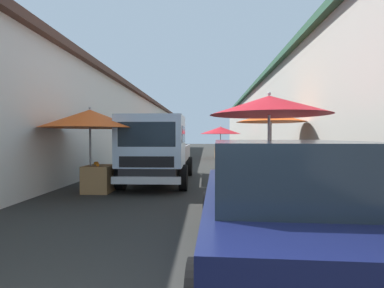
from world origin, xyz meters
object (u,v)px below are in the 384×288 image
at_px(fruit_stall_near_right, 267,120).
at_px(vendor_by_crates, 161,147).
at_px(delivery_truck, 156,152).
at_px(fruit_stall_near_left, 272,130).
at_px(fruit_stall_mid_lane, 220,133).
at_px(fruit_stall_far_right, 91,126).
at_px(hatchback_car, 282,203).
at_px(fruit_stall_far_left, 159,132).

xyz_separation_m(fruit_stall_near_right, vendor_by_crates, (11.04, 3.92, -0.94)).
bearing_deg(delivery_truck, vendor_by_crates, 7.83).
relative_size(fruit_stall_near_left, delivery_truck, 0.48).
distance_m(fruit_stall_mid_lane, delivery_truck, 11.74).
xyz_separation_m(fruit_stall_far_right, hatchback_car, (-4.30, -3.96, -1.05)).
xyz_separation_m(fruit_stall_far_left, hatchback_car, (-16.14, -4.05, -1.07)).
height_order(fruit_stall_far_right, fruit_stall_mid_lane, fruit_stall_far_right).
bearing_deg(fruit_stall_near_right, fruit_stall_far_right, 69.73).
height_order(fruit_stall_far_left, hatchback_car, fruit_stall_far_left).
bearing_deg(vendor_by_crates, fruit_stall_far_left, 12.21).
relative_size(fruit_stall_near_left, hatchback_car, 0.60).
xyz_separation_m(fruit_stall_far_left, fruit_stall_near_right, (-13.44, -4.44, 0.04)).
bearing_deg(hatchback_car, delivery_truck, 24.02).
height_order(fruit_stall_far_left, fruit_stall_near_left, fruit_stall_near_left).
bearing_deg(fruit_stall_near_left, delivery_truck, 107.25).
height_order(fruit_stall_far_right, delivery_truck, fruit_stall_far_right).
bearing_deg(fruit_stall_near_left, vendor_by_crates, 33.87).
bearing_deg(fruit_stall_mid_lane, fruit_stall_near_left, -173.22).
bearing_deg(hatchback_car, fruit_stall_far_left, 14.10).
xyz_separation_m(fruit_stall_mid_lane, delivery_truck, (-11.45, 2.48, -0.72)).
bearing_deg(fruit_stall_near_right, fruit_stall_mid_lane, 1.13).
distance_m(fruit_stall_far_left, fruit_stall_far_right, 11.84).
bearing_deg(vendor_by_crates, hatchback_car, -165.57).
relative_size(delivery_truck, vendor_by_crates, 3.12).
bearing_deg(fruit_stall_far_left, fruit_stall_near_right, -161.73).
height_order(fruit_stall_far_left, delivery_truck, fruit_stall_far_left).
bearing_deg(delivery_truck, fruit_stall_mid_lane, -12.24).
relative_size(fruit_stall_far_right, hatchback_car, 0.65).
relative_size(fruit_stall_mid_lane, fruit_stall_near_left, 1.19).
xyz_separation_m(fruit_stall_near_left, fruit_stall_near_right, (-3.80, 0.95, 0.12)).
bearing_deg(vendor_by_crates, fruit_stall_mid_lane, -49.99).
bearing_deg(fruit_stall_far_right, vendor_by_crates, -2.55).
distance_m(fruit_stall_near_left, delivery_truck, 3.94).
height_order(fruit_stall_far_right, vendor_by_crates, fruit_stall_far_right).
bearing_deg(fruit_stall_near_left, hatchback_car, 168.44).
height_order(fruit_stall_far_left, fruit_stall_far_right, fruit_stall_far_right).
distance_m(fruit_stall_mid_lane, vendor_by_crates, 4.83).
distance_m(fruit_stall_near_right, hatchback_car, 2.94).
distance_m(fruit_stall_mid_lane, hatchback_car, 16.83).
xyz_separation_m(fruit_stall_far_right, fruit_stall_mid_lane, (12.49, -4.06, -0.03)).
xyz_separation_m(fruit_stall_near_right, hatchback_car, (-2.70, 0.38, -1.11)).
height_order(fruit_stall_near_right, vendor_by_crates, fruit_stall_near_right).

